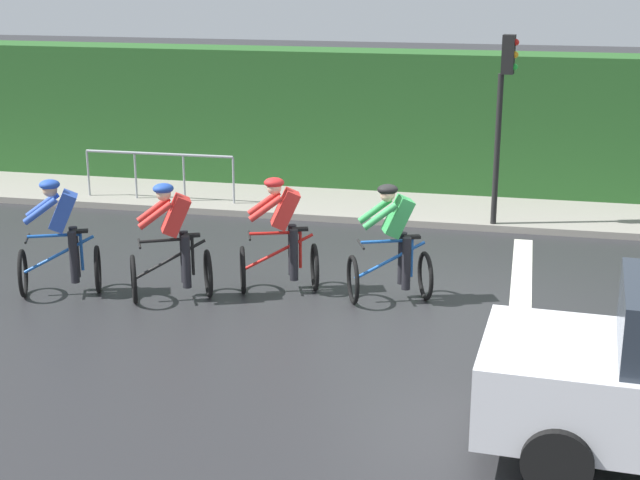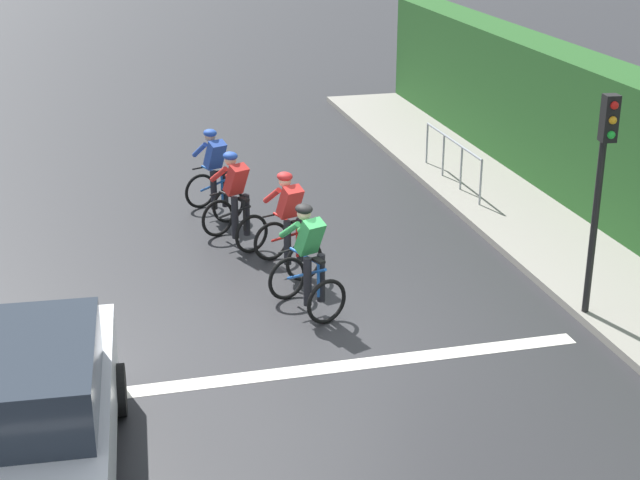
{
  "view_description": "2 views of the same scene",
  "coord_description": "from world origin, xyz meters",
  "px_view_note": "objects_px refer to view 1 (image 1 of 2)",
  "views": [
    {
      "loc": [
        -12.16,
        -1.1,
        4.61
      ],
      "look_at": [
        -0.27,
        1.51,
        0.93
      ],
      "focal_mm": 53.38,
      "sensor_mm": 36.0,
      "label": 1
    },
    {
      "loc": [
        -2.84,
        -11.97,
        6.13
      ],
      "look_at": [
        0.44,
        1.11,
        0.91
      ],
      "focal_mm": 53.86,
      "sensor_mm": 36.0,
      "label": 2
    }
  ],
  "objects_px": {
    "cyclist_mid": "(281,237)",
    "traffic_light_near_crossing": "(503,103)",
    "cyclist_second": "(173,245)",
    "cyclist_fourth": "(393,246)",
    "cyclist_lead": "(61,240)",
    "pedestrian_railing_kerbside": "(159,166)"
  },
  "relations": [
    {
      "from": "cyclist_mid",
      "to": "traffic_light_near_crossing",
      "type": "xyz_separation_m",
      "value": [
        3.8,
        -2.86,
        1.43
      ]
    },
    {
      "from": "cyclist_fourth",
      "to": "traffic_light_near_crossing",
      "type": "xyz_separation_m",
      "value": [
        3.85,
        -1.28,
        1.43
      ]
    },
    {
      "from": "cyclist_lead",
      "to": "cyclist_second",
      "type": "distance_m",
      "value": 1.6
    },
    {
      "from": "cyclist_second",
      "to": "cyclist_mid",
      "type": "bearing_deg",
      "value": -64.8
    },
    {
      "from": "cyclist_fourth",
      "to": "traffic_light_near_crossing",
      "type": "distance_m",
      "value": 4.3
    },
    {
      "from": "traffic_light_near_crossing",
      "to": "pedestrian_railing_kerbside",
      "type": "xyz_separation_m",
      "value": [
        0.38,
        6.33,
        -1.46
      ]
    },
    {
      "from": "cyclist_mid",
      "to": "pedestrian_railing_kerbside",
      "type": "bearing_deg",
      "value": 39.71
    },
    {
      "from": "traffic_light_near_crossing",
      "to": "pedestrian_railing_kerbside",
      "type": "distance_m",
      "value": 6.51
    },
    {
      "from": "cyclist_mid",
      "to": "traffic_light_near_crossing",
      "type": "relative_size",
      "value": 0.5
    },
    {
      "from": "cyclist_second",
      "to": "cyclist_mid",
      "type": "distance_m",
      "value": 1.51
    },
    {
      "from": "cyclist_second",
      "to": "cyclist_fourth",
      "type": "xyz_separation_m",
      "value": [
        0.59,
        -2.95,
        0.0
      ]
    },
    {
      "from": "cyclist_lead",
      "to": "cyclist_mid",
      "type": "relative_size",
      "value": 1.0
    },
    {
      "from": "cyclist_lead",
      "to": "cyclist_second",
      "type": "xyz_separation_m",
      "value": [
        0.12,
        -1.6,
        0.0
      ]
    },
    {
      "from": "traffic_light_near_crossing",
      "to": "cyclist_second",
      "type": "bearing_deg",
      "value": 136.42
    },
    {
      "from": "cyclist_lead",
      "to": "cyclist_mid",
      "type": "xyz_separation_m",
      "value": [
        0.77,
        -2.97,
        0.0
      ]
    },
    {
      "from": "cyclist_second",
      "to": "cyclist_fourth",
      "type": "relative_size",
      "value": 1.0
    },
    {
      "from": "cyclist_second",
      "to": "cyclist_mid",
      "type": "relative_size",
      "value": 1.0
    },
    {
      "from": "cyclist_mid",
      "to": "cyclist_second",
      "type": "bearing_deg",
      "value": 115.2
    },
    {
      "from": "cyclist_mid",
      "to": "traffic_light_near_crossing",
      "type": "bearing_deg",
      "value": -36.98
    },
    {
      "from": "cyclist_second",
      "to": "traffic_light_near_crossing",
      "type": "height_order",
      "value": "traffic_light_near_crossing"
    },
    {
      "from": "cyclist_lead",
      "to": "pedestrian_railing_kerbside",
      "type": "bearing_deg",
      "value": 5.82
    },
    {
      "from": "cyclist_lead",
      "to": "traffic_light_near_crossing",
      "type": "relative_size",
      "value": 0.5
    }
  ]
}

